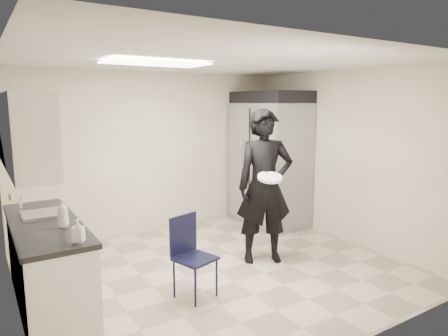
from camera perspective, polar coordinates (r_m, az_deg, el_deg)
floor at (r=5.25m, az=-0.90°, el=-14.38°), size 4.50×4.50×0.00m
ceiling at (r=4.83m, az=-0.98°, el=15.14°), size 4.50×4.50×0.00m
back_wall at (r=6.65m, az=-9.91°, el=2.19°), size 4.50×0.00×4.50m
left_wall at (r=4.20m, az=-28.26°, el=-2.94°), size 0.00×4.00×4.00m
right_wall at (r=6.33m, az=16.79°, el=1.57°), size 0.00×4.00×4.00m
ceiling_panel at (r=4.91m, az=-9.69°, el=14.56°), size 1.20×0.60×0.02m
lower_counter at (r=4.66m, az=-23.84°, el=-12.65°), size 0.60×1.90×0.86m
countertop at (r=4.52m, az=-24.22°, el=-7.27°), size 0.64×1.95×0.05m
sink at (r=4.76m, az=-24.40°, el=-6.64°), size 0.42×0.40×0.14m
faucet at (r=4.70m, az=-26.94°, el=-5.12°), size 0.02×0.02×0.24m
upper_cabinets at (r=4.34m, az=-26.69°, el=4.56°), size 0.35×1.80×0.75m
towel_dispenser at (r=5.50m, az=-28.40°, el=3.08°), size 0.22×0.30×0.35m
notice_sticker_left at (r=4.31m, az=-28.20°, el=-3.72°), size 0.00×0.12×0.07m
notice_sticker_right at (r=4.52m, az=-28.35°, el=-3.71°), size 0.00×0.12×0.07m
commercial_fridge at (r=6.98m, az=6.52°, el=0.54°), size 0.80×1.35×2.10m
fridge_compressor at (r=6.90m, az=6.69°, el=10.01°), size 0.80×1.35×0.20m
folding_chair at (r=4.45m, az=-4.14°, el=-12.80°), size 0.48×0.48×0.87m
man_tuxedo at (r=5.28m, az=5.82°, el=-2.67°), size 0.88×0.75×2.03m
bucket_lid at (r=5.01m, az=6.56°, el=-1.36°), size 0.40×0.40×0.04m
soap_bottle_a at (r=4.21m, az=-22.05°, el=-5.98°), size 0.12×0.12×0.28m
soap_bottle_b at (r=3.73m, az=-20.12°, el=-8.38°), size 0.13×0.13×0.20m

